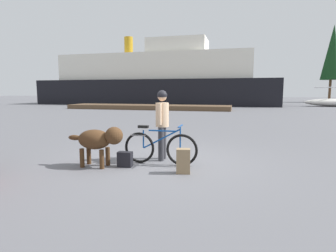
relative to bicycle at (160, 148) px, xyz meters
name	(u,v)px	position (x,y,z in m)	size (l,w,h in m)	color
ground_plane	(161,161)	(-0.04, 0.26, -0.39)	(160.00, 160.00, 0.00)	slate
bicycle	(160,148)	(0.00, 0.00, 0.00)	(1.74, 0.44, 0.92)	black
person_cyclist	(162,118)	(-0.06, 0.43, 0.63)	(0.32, 0.53, 1.70)	#333338
dog	(99,140)	(-1.25, -0.53, 0.22)	(1.33, 0.52, 0.91)	#472D19
backpack	(183,161)	(0.66, -0.55, -0.14)	(0.28, 0.20, 0.51)	#8C7251
handbag_pannier	(125,159)	(-0.69, -0.40, -0.22)	(0.32, 0.18, 0.34)	black
dock_pier	(148,107)	(-6.58, 18.62, -0.19)	(15.34, 2.97, 0.40)	brown
ferry_boat	(156,81)	(-8.74, 28.37, 2.65)	(29.94, 7.54, 8.67)	black
pine_tree_far_left	(172,62)	(-9.72, 41.30, 6.26)	(4.24, 4.24, 10.51)	#4C331E
pine_tree_center	(201,62)	(-4.48, 39.78, 6.11)	(4.05, 4.05, 9.66)	#4C331E
pine_tree_far_right	(333,53)	(15.05, 41.05, 7.04)	(2.96, 2.96, 11.51)	#4C331E
pine_tree_mid_back	(243,70)	(2.13, 46.07, 5.11)	(3.50, 3.50, 8.68)	#4C331E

